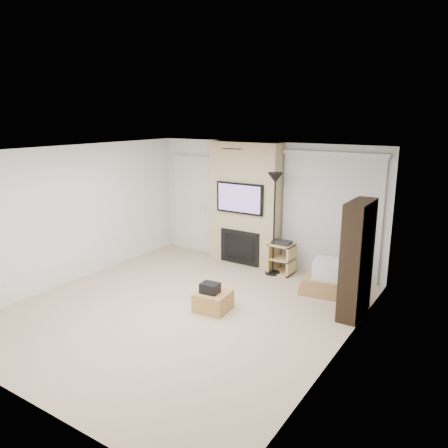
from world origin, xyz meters
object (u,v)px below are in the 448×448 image
Objects in this scene: floor_lamp at (275,195)px; bookshelf at (357,260)px; av_stand at (282,256)px; box_stack at (328,280)px; ottoman at (213,301)px.

floor_lamp reaches higher than bookshelf.
floor_lamp is 1.10× the size of bookshelf.
av_stand is 1.19m from box_stack.
ottoman is 0.76× the size of av_stand.
av_stand reaches higher than box_stack.
bookshelf is (0.63, -0.62, 0.67)m from box_stack.
av_stand is 0.37× the size of bookshelf.
floor_lamp is 1.23m from av_stand.
av_stand is at bearing 84.96° from ottoman.
ottoman is 0.52× the size of box_stack.
floor_lamp reaches higher than av_stand.
av_stand is 0.68× the size of box_stack.
av_stand is at bearing 42.23° from floor_lamp.
floor_lamp is 2.19m from bookshelf.
bookshelf is (1.92, 1.03, 0.75)m from ottoman.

